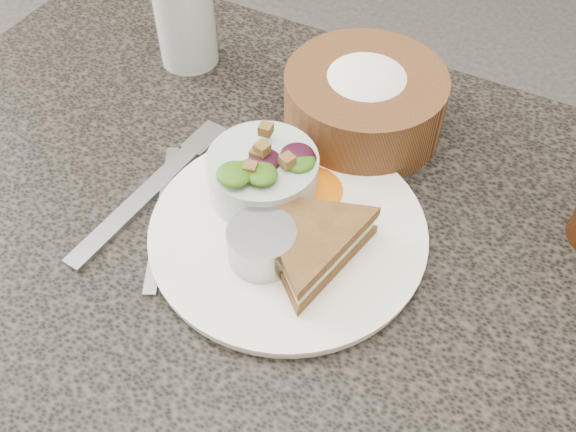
% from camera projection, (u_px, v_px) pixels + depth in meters
% --- Properties ---
extents(dining_table, '(1.00, 0.70, 0.75)m').
position_uv_depth(dining_table, '(286.00, 413.00, 0.90)').
color(dining_table, black).
rests_on(dining_table, floor).
extents(dinner_plate, '(0.27, 0.27, 0.01)m').
position_uv_depth(dinner_plate, '(288.00, 232.00, 0.62)').
color(dinner_plate, white).
rests_on(dinner_plate, dining_table).
extents(sandwich, '(0.20, 0.20, 0.04)m').
position_uv_depth(sandwich, '(309.00, 241.00, 0.59)').
color(sandwich, brown).
rests_on(sandwich, dinner_plate).
extents(salad_bowl, '(0.14, 0.14, 0.06)m').
position_uv_depth(salad_bowl, '(263.00, 169.00, 0.63)').
color(salad_bowl, '#AABBB3').
rests_on(salad_bowl, dinner_plate).
extents(dressing_ramekin, '(0.06, 0.06, 0.04)m').
position_uv_depth(dressing_ramekin, '(262.00, 245.00, 0.58)').
color(dressing_ramekin, gray).
rests_on(dressing_ramekin, dinner_plate).
extents(orange_wedge, '(0.09, 0.09, 0.03)m').
position_uv_depth(orange_wedge, '(309.00, 180.00, 0.64)').
color(orange_wedge, orange).
rests_on(orange_wedge, dinner_plate).
extents(fork, '(0.04, 0.21, 0.01)m').
position_uv_depth(fork, '(143.00, 197.00, 0.66)').
color(fork, '#A1A4AC').
rests_on(fork, dining_table).
extents(knife, '(0.10, 0.17, 0.00)m').
position_uv_depth(knife, '(162.00, 215.00, 0.64)').
color(knife, '#989898').
rests_on(knife, dining_table).
extents(bread_basket, '(0.19, 0.19, 0.10)m').
position_uv_depth(bread_basket, '(365.00, 94.00, 0.69)').
color(bread_basket, brown).
rests_on(bread_basket, dining_table).
extents(water_glass, '(0.09, 0.09, 0.11)m').
position_uv_depth(water_glass, '(186.00, 22.00, 0.77)').
color(water_glass, '#B5BFC4').
rests_on(water_glass, dining_table).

